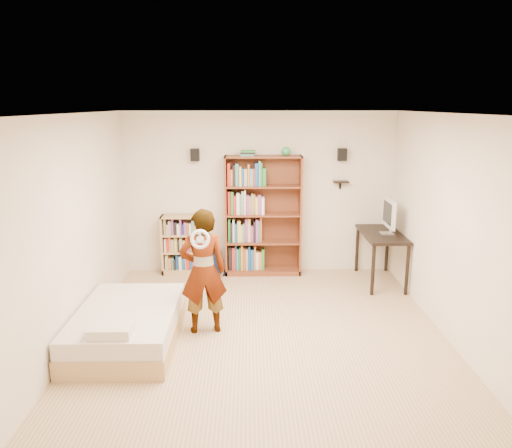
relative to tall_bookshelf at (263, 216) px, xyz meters
The scene contains 14 objects.
ground 2.52m from the tall_bookshelf, 91.45° to the right, with size 4.50×5.00×0.01m, color tan.
room_shell 2.44m from the tall_bookshelf, 91.45° to the right, with size 4.52×5.02×2.71m.
crown_molding 2.86m from the tall_bookshelf, 91.45° to the right, with size 4.50×5.00×0.06m.
speaker_left 1.50m from the tall_bookshelf, behind, with size 0.14×0.12×0.20m, color black.
speaker_right 1.64m from the tall_bookshelf, ahead, with size 0.14×0.12×0.20m, color black.
wall_shelf 1.41m from the tall_bookshelf, ahead, with size 0.25×0.16×0.03m, color black.
tall_bookshelf is the anchor object (origin of this frame).
low_bookshelf 1.39m from the tall_bookshelf, behind, with size 0.80×0.30×1.00m, color tan, non-canonical shape.
computer_desk 2.02m from the tall_bookshelf, 14.03° to the right, with size 0.60×1.20×0.82m, color black, non-canonical shape.
imac 2.00m from the tall_bookshelf, 15.21° to the right, with size 0.11×0.55×0.55m, color silver, non-canonical shape.
daybed 3.12m from the tall_bookshelf, 124.13° to the right, with size 1.17×1.81×0.53m, color white, non-canonical shape.
person 2.36m from the tall_bookshelf, 110.01° to the right, with size 0.58×0.38×1.59m, color black.
wii_wheel 2.64m from the tall_bookshelf, 107.80° to the right, with size 0.23×0.23×0.04m, color silver.
navy_bag 1.13m from the tall_bookshelf, behind, with size 0.32×0.21×0.43m, color black, non-canonical shape.
Camera 1 is at (-0.18, -5.75, 2.81)m, focal length 35.00 mm.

